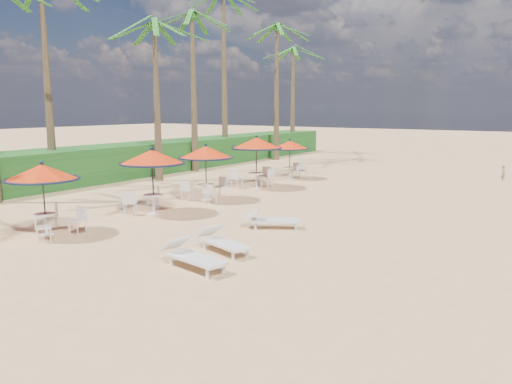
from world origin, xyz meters
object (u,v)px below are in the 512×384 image
Objects in this scene: station_2 at (206,159)px; lounger_near at (191,255)px; station_1 at (151,163)px; station_4 at (291,150)px; station_0 at (45,181)px; lounger_far at (270,219)px; lounger_mid at (221,241)px; station_3 at (256,149)px.

station_2 is 9.07m from lounger_near.
station_4 is at bearing 91.64° from station_1.
lounger_far is (5.21, 4.47, -1.36)m from station_0.
lounger_far is (-0.32, 2.97, -0.00)m from lounger_mid.
lounger_near is at bearing -63.84° from station_3.
lounger_far is (4.78, 0.48, -1.57)m from station_1.
station_2 reaches higher than station_4.
station_4 reaches higher than lounger_far.
station_2 is 3.92m from station_3.
station_3 reaches higher than lounger_near.
station_3 is 1.33× the size of lounger_mid.
lounger_mid is (5.10, -2.49, -1.57)m from station_1.
station_0 reaches higher than station_4.
station_1 reaches higher than station_0.
lounger_near is 1.51m from lounger_mid.
station_4 is 14.44m from lounger_mid.
lounger_far is (-0.54, 4.47, -0.02)m from lounger_near.
lounger_mid is (5.15, -5.67, -1.43)m from station_2.
station_0 is 7.00m from lounger_far.
station_4 is 1.07× the size of lounger_near.
lounger_near reaches higher than lounger_far.
station_2 is (-0.05, 3.18, -0.14)m from station_1.
lounger_near is at bearing -69.20° from station_4.
station_4 is at bearing 92.87° from station_3.
lounger_near is (5.63, -14.82, -1.26)m from station_4.
station_1 reaches higher than station_2.
station_1 is 10.84m from station_4.
station_2 is at bearing 137.26° from lounger_near.
station_0 is at bearing -169.60° from lounger_near.
station_4 is at bearing 89.52° from station_0.
station_3 is 11.03m from lounger_mid.
station_0 is 1.22× the size of lounger_far.
station_2 is 1.10× the size of station_4.
station_0 is 14.82m from station_4.
station_0 is 4.02m from station_1.
lounger_far is at bearing -53.46° from station_3.
station_4 is (-0.19, 3.74, -0.28)m from station_3.
station_3 reaches higher than station_1.
station_1 is at bearing -89.08° from station_2.
lounger_mid and lounger_far have the same top height.
lounger_mid is at bearing -61.41° from station_3.
station_1 is at bearing 154.49° from lounger_far.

